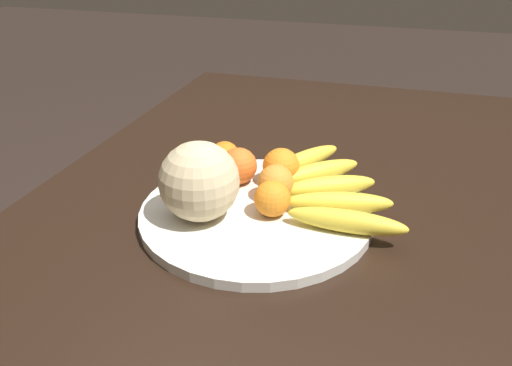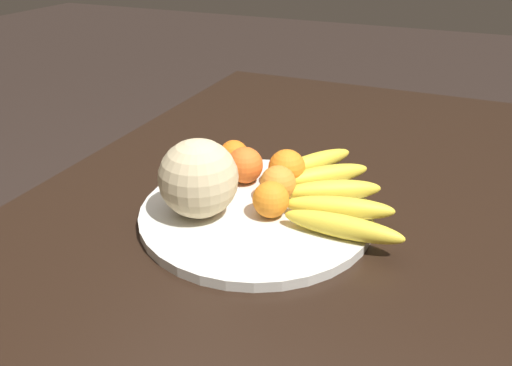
% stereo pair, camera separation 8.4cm
% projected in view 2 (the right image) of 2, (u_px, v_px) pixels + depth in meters
% --- Properties ---
extents(kitchen_table, '(1.68, 0.96, 0.74)m').
position_uv_depth(kitchen_table, '(279.00, 259.00, 0.91)').
color(kitchen_table, black).
rests_on(kitchen_table, ground_plane).
extents(fruit_bowl, '(0.40, 0.40, 0.02)m').
position_uv_depth(fruit_bowl, '(256.00, 212.00, 0.87)').
color(fruit_bowl, silver).
rests_on(fruit_bowl, kitchen_table).
extents(melon, '(0.13, 0.13, 0.13)m').
position_uv_depth(melon, '(198.00, 178.00, 0.82)').
color(melon, beige).
rests_on(melon, fruit_bowl).
extents(banana_bunch, '(0.31, 0.27, 0.04)m').
position_uv_depth(banana_bunch, '(329.00, 191.00, 0.88)').
color(banana_bunch, '#473819').
rests_on(banana_bunch, fruit_bowl).
extents(orange_front_left, '(0.07, 0.07, 0.07)m').
position_uv_depth(orange_front_left, '(209.00, 160.00, 0.96)').
color(orange_front_left, orange).
rests_on(orange_front_left, fruit_bowl).
extents(orange_front_right, '(0.07, 0.07, 0.07)m').
position_uv_depth(orange_front_right, '(287.00, 168.00, 0.93)').
color(orange_front_right, orange).
rests_on(orange_front_right, fruit_bowl).
extents(orange_mid_center, '(0.06, 0.06, 0.06)m').
position_uv_depth(orange_mid_center, '(278.00, 183.00, 0.88)').
color(orange_mid_center, orange).
rests_on(orange_mid_center, fruit_bowl).
extents(orange_back_left, '(0.07, 0.07, 0.07)m').
position_uv_depth(orange_back_left, '(245.00, 165.00, 0.94)').
color(orange_back_left, orange).
rests_on(orange_back_left, fruit_bowl).
extents(orange_back_right, '(0.06, 0.06, 0.06)m').
position_uv_depth(orange_back_right, '(271.00, 199.00, 0.83)').
color(orange_back_right, orange).
rests_on(orange_back_right, fruit_bowl).
extents(orange_top_small, '(0.06, 0.06, 0.06)m').
position_uv_depth(orange_top_small, '(234.00, 155.00, 0.99)').
color(orange_top_small, orange).
rests_on(orange_top_small, fruit_bowl).
extents(produce_tag, '(0.10, 0.05, 0.00)m').
position_uv_depth(produce_tag, '(216.00, 196.00, 0.90)').
color(produce_tag, white).
rests_on(produce_tag, fruit_bowl).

